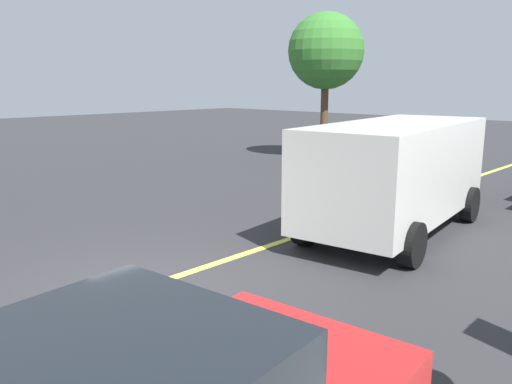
{
  "coord_description": "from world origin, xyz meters",
  "views": [
    {
      "loc": [
        -3.87,
        -6.14,
        2.95
      ],
      "look_at": [
        2.8,
        0.17,
        1.02
      ],
      "focal_mm": 36.5,
      "sensor_mm": 36.0,
      "label": 1
    }
  ],
  "objects": [
    {
      "name": "ground_plane",
      "position": [
        0.0,
        0.0,
        0.0
      ],
      "size": [
        80.0,
        80.0,
        0.0
      ],
      "primitive_type": "plane",
      "color": "#2D2D30"
    },
    {
      "name": "lane_marking_centre",
      "position": [
        3.0,
        0.0,
        0.01
      ],
      "size": [
        28.0,
        0.16,
        0.01
      ],
      "primitive_type": "cube",
      "color": "#E0D14C"
    },
    {
      "name": "white_van",
      "position": [
        5.35,
        -1.21,
        1.27
      ],
      "size": [
        5.41,
        2.79,
        2.2
      ],
      "color": "silver",
      "rests_on": "ground_plane"
    },
    {
      "name": "tree_left_verge",
      "position": [
        13.07,
        6.17,
        4.14
      ],
      "size": [
        2.94,
        2.94,
        5.63
      ],
      "color": "#513823",
      "rests_on": "ground_plane"
    }
  ]
}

